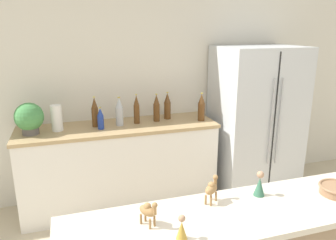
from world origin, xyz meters
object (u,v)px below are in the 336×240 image
back_bottle_3 (137,110)px  camel_figurine (212,188)px  potted_plant (29,118)px  paper_towel_roll (57,118)px  back_bottle_1 (119,112)px  back_bottle_5 (101,119)px  back_bottle_0 (167,106)px  back_bottle_4 (201,107)px  wise_man_figurine_purple (182,229)px  camel_figurine_second (148,210)px  refrigerator (255,120)px  back_bottle_6 (156,108)px  wise_man_figurine_crimson (260,185)px  back_bottle_2 (95,112)px

back_bottle_3 → camel_figurine: size_ratio=2.17×
potted_plant → paper_towel_roll: potted_plant is taller
back_bottle_1 → back_bottle_5: 0.22m
back_bottle_0 → back_bottle_5: bearing=-167.6°
back_bottle_4 → wise_man_figurine_purple: back_bottle_4 is taller
camel_figurine_second → back_bottle_0: bearing=70.2°
refrigerator → paper_towel_roll: (-2.24, 0.09, 0.19)m
back_bottle_3 → wise_man_figurine_purple: size_ratio=2.60×
refrigerator → wise_man_figurine_purple: bearing=-129.3°
back_bottle_1 → wise_man_figurine_purple: (-0.06, -2.13, -0.03)m
potted_plant → camel_figurine: 2.13m
back_bottle_6 → paper_towel_roll: bearing=-177.9°
back_bottle_1 → wise_man_figurine_purple: bearing=-91.6°
potted_plant → back_bottle_1: size_ratio=1.02×
back_bottle_5 → wise_man_figurine_crimson: bearing=-68.4°
camel_figurine_second → wise_man_figurine_crimson: wise_man_figurine_crimson is taller
back_bottle_1 → back_bottle_5: bearing=-160.5°
back_bottle_0 → back_bottle_5: 0.79m
potted_plant → wise_man_figurine_purple: 2.25m
potted_plant → back_bottle_0: size_ratio=1.02×
back_bottle_0 → back_bottle_5: (-0.77, -0.17, -0.04)m
back_bottle_0 → back_bottle_3: (-0.37, -0.07, 0.01)m
back_bottle_3 → back_bottle_1: bearing=-173.4°
back_bottle_2 → back_bottle_6: 0.67m
back_bottle_6 → camel_figurine_second: (-0.60, -2.02, 0.00)m
potted_plant → back_bottle_2: bearing=6.6°
camel_figurine → wise_man_figurine_purple: 0.38m
back_bottle_2 → camel_figurine: bearing=-76.4°
back_bottle_4 → camel_figurine: back_bottle_4 is taller
back_bottle_4 → back_bottle_3: bearing=171.6°
back_bottle_3 → back_bottle_4: bearing=-8.4°
back_bottle_2 → wise_man_figurine_purple: (0.19, -2.16, -0.03)m
back_bottle_2 → back_bottle_4: size_ratio=1.02×
back_bottle_2 → back_bottle_3: (0.44, -0.01, 0.00)m
potted_plant → wise_man_figurine_purple: size_ratio=2.54×
camel_figurine → wise_man_figurine_crimson: (0.30, -0.01, -0.02)m
back_bottle_4 → back_bottle_6: 0.50m
back_bottle_2 → back_bottle_6: bearing=0.7°
camel_figurine → camel_figurine_second: bearing=-164.0°
back_bottle_1 → back_bottle_3: back_bottle_3 is taller
back_bottle_3 → back_bottle_5: back_bottle_3 is taller
refrigerator → camel_figurine: refrigerator is taller
paper_towel_roll → back_bottle_1: bearing=-0.2°
camel_figurine → back_bottle_4: bearing=68.6°
paper_towel_roll → wise_man_figurine_crimson: paper_towel_roll is taller
camel_figurine → wise_man_figurine_crimson: wise_man_figurine_crimson is taller
back_bottle_2 → back_bottle_4: bearing=-5.8°
back_bottle_1 → camel_figurine: back_bottle_1 is taller
back_bottle_2 → camel_figurine_second: size_ratio=2.23×
potted_plant → wise_man_figurine_crimson: size_ratio=2.07×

